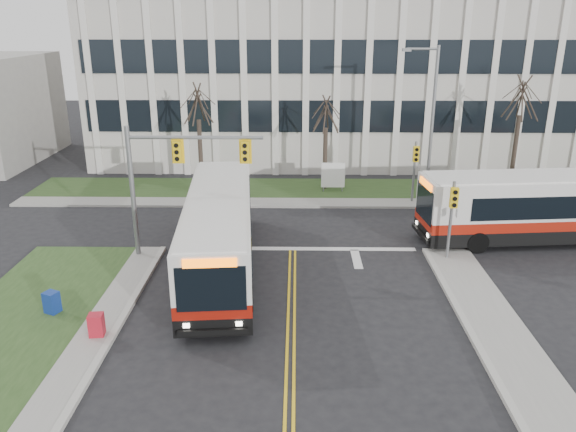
{
  "coord_description": "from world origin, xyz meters",
  "views": [
    {
      "loc": [
        0.17,
        -17.12,
        10.67
      ],
      "look_at": [
        -0.22,
        7.36,
        2.0
      ],
      "focal_mm": 35.0,
      "sensor_mm": 36.0,
      "label": 1
    }
  ],
  "objects_px": {
    "bus_cross": "(548,209)",
    "newspaper_box_blue": "(52,304)",
    "directory_sign": "(333,176)",
    "bus_main": "(220,234)",
    "streetlight": "(430,116)",
    "newspaper_box_red": "(97,327)"
  },
  "relations": [
    {
      "from": "streetlight",
      "to": "newspaper_box_blue",
      "type": "xyz_separation_m",
      "value": [
        -17.08,
        -14.6,
        -4.72
      ]
    },
    {
      "from": "directory_sign",
      "to": "bus_main",
      "type": "xyz_separation_m",
      "value": [
        -5.72,
        -11.63,
        0.51
      ]
    },
    {
      "from": "directory_sign",
      "to": "bus_main",
      "type": "bearing_deg",
      "value": -116.17
    },
    {
      "from": "bus_main",
      "to": "bus_cross",
      "type": "distance_m",
      "value": 16.35
    },
    {
      "from": "streetlight",
      "to": "bus_cross",
      "type": "relative_size",
      "value": 0.73
    },
    {
      "from": "bus_main",
      "to": "newspaper_box_blue",
      "type": "bearing_deg",
      "value": -148.92
    },
    {
      "from": "directory_sign",
      "to": "bus_cross",
      "type": "relative_size",
      "value": 0.16
    },
    {
      "from": "streetlight",
      "to": "newspaper_box_blue",
      "type": "relative_size",
      "value": 9.68
    },
    {
      "from": "newspaper_box_blue",
      "to": "bus_cross",
      "type": "bearing_deg",
      "value": 44.2
    },
    {
      "from": "bus_cross",
      "to": "newspaper_box_red",
      "type": "xyz_separation_m",
      "value": [
        -19.53,
        -9.53,
        -1.22
      ]
    },
    {
      "from": "directory_sign",
      "to": "bus_main",
      "type": "height_order",
      "value": "bus_main"
    },
    {
      "from": "bus_cross",
      "to": "streetlight",
      "type": "bearing_deg",
      "value": -150.41
    },
    {
      "from": "streetlight",
      "to": "bus_cross",
      "type": "height_order",
      "value": "streetlight"
    },
    {
      "from": "bus_cross",
      "to": "newspaper_box_red",
      "type": "height_order",
      "value": "bus_cross"
    },
    {
      "from": "streetlight",
      "to": "directory_sign",
      "type": "xyz_separation_m",
      "value": [
        -5.53,
        1.3,
        -4.02
      ]
    },
    {
      "from": "bus_cross",
      "to": "newspaper_box_blue",
      "type": "distance_m",
      "value": 23.2
    },
    {
      "from": "directory_sign",
      "to": "newspaper_box_red",
      "type": "xyz_separation_m",
      "value": [
        -9.3,
        -17.53,
        -0.7
      ]
    },
    {
      "from": "bus_main",
      "to": "newspaper_box_blue",
      "type": "height_order",
      "value": "bus_main"
    },
    {
      "from": "streetlight",
      "to": "newspaper_box_red",
      "type": "height_order",
      "value": "streetlight"
    },
    {
      "from": "newspaper_box_blue",
      "to": "bus_main",
      "type": "bearing_deg",
      "value": 60.43
    },
    {
      "from": "bus_main",
      "to": "bus_cross",
      "type": "height_order",
      "value": "bus_cross"
    },
    {
      "from": "streetlight",
      "to": "newspaper_box_blue",
      "type": "bearing_deg",
      "value": -139.48
    }
  ]
}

